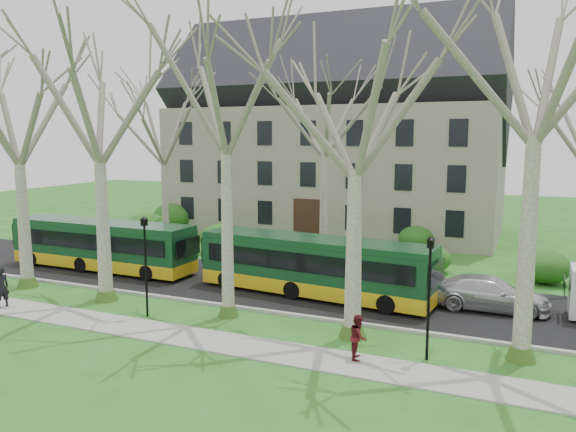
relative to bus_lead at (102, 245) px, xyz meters
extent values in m
plane|color=#2C5C1A|center=(13.72, -4.93, -1.52)|extent=(120.00, 120.00, 0.00)
cube|color=gray|center=(13.72, -7.43, -1.49)|extent=(70.00, 2.00, 0.06)
cube|color=black|center=(13.72, 0.57, -1.49)|extent=(80.00, 8.00, 0.06)
cube|color=#A5A39E|center=(13.72, -3.43, -1.45)|extent=(80.00, 0.25, 0.14)
cube|color=gray|center=(7.72, 19.07, 3.48)|extent=(26.00, 12.00, 10.00)
cylinder|color=black|center=(7.72, -5.93, 0.48)|extent=(0.10, 0.10, 4.00)
cube|color=black|center=(7.72, -5.93, 2.63)|extent=(0.22, 0.22, 0.30)
cylinder|color=black|center=(19.72, -5.93, 0.48)|extent=(0.10, 0.10, 4.00)
cube|color=black|center=(19.72, -5.93, 2.63)|extent=(0.22, 0.22, 0.30)
ellipsoid|color=#225819|center=(-2.28, 7.07, -0.52)|extent=(2.60, 2.60, 2.00)
ellipsoid|color=#225819|center=(3.72, 7.07, -0.52)|extent=(2.60, 2.60, 2.00)
ellipsoid|color=#225819|center=(17.72, 7.07, -0.52)|extent=(2.60, 2.60, 2.00)
ellipsoid|color=#225819|center=(23.72, 7.07, -0.52)|extent=(2.60, 2.60, 2.00)
ellipsoid|color=#225819|center=(-4.28, 13.07, -0.52)|extent=(2.60, 2.60, 2.00)
ellipsoid|color=#225819|center=(15.72, 13.07, -0.52)|extent=(2.60, 2.60, 2.00)
imported|color=silver|center=(21.33, 0.86, -0.72)|extent=(5.15, 2.21, 1.48)
imported|color=black|center=(0.96, -7.65, -0.51)|extent=(0.65, 0.80, 1.89)
imported|color=#4F1216|center=(17.52, -6.92, -0.67)|extent=(0.76, 0.88, 1.57)
camera|label=1|loc=(22.76, -25.10, 6.27)|focal=35.00mm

